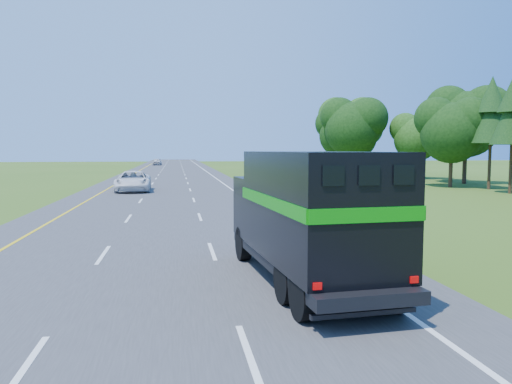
# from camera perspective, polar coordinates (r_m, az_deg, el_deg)

# --- Properties ---
(road) EXTENTS (15.00, 260.00, 0.04)m
(road) POSITION_cam_1_polar(r_m,az_deg,el_deg) (56.25, -9.74, 1.17)
(road) COLOR #38383A
(road) RESTS_ON ground
(lane_markings) EXTENTS (11.15, 260.00, 0.01)m
(lane_markings) POSITION_cam_1_polar(r_m,az_deg,el_deg) (56.25, -9.74, 1.19)
(lane_markings) COLOR yellow
(lane_markings) RESTS_ON road
(tree_wall_right) EXTENTS (16.00, 100.00, 12.00)m
(tree_wall_right) POSITION_cam_1_polar(r_m,az_deg,el_deg) (44.22, 26.16, 7.52)
(tree_wall_right) COLOR #19330E
(tree_wall_right) RESTS_ON ground
(horse_truck) EXTENTS (3.03, 8.01, 3.48)m
(horse_truck) POSITION_cam_1_polar(r_m,az_deg,el_deg) (13.08, 5.91, -2.48)
(horse_truck) COLOR black
(horse_truck) RESTS_ON road
(white_suv) EXTENTS (3.03, 6.27, 1.72)m
(white_suv) POSITION_cam_1_polar(r_m,az_deg,el_deg) (43.70, -13.86, 1.21)
(white_suv) COLOR silver
(white_suv) RESTS_ON road
(far_car) EXTENTS (2.08, 4.65, 1.55)m
(far_car) POSITION_cam_1_polar(r_m,az_deg,el_deg) (116.61, -11.22, 3.41)
(far_car) COLOR #B0B0B7
(far_car) RESTS_ON road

